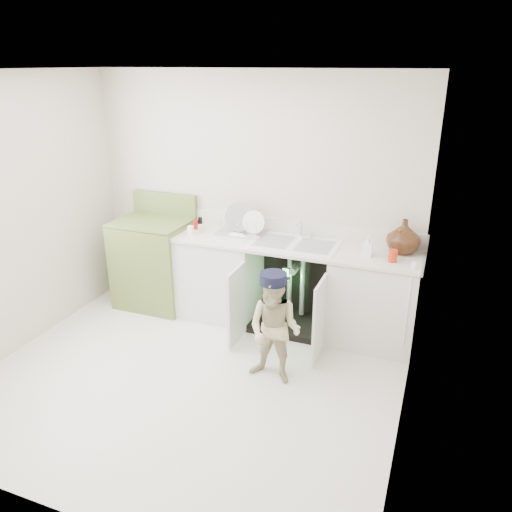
{
  "coord_description": "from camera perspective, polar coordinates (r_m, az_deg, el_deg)",
  "views": [
    {
      "loc": [
        1.84,
        -3.18,
        2.55
      ],
      "look_at": [
        0.34,
        0.7,
        0.93
      ],
      "focal_mm": 35.0,
      "sensor_mm": 36.0,
      "label": 1
    }
  ],
  "objects": [
    {
      "name": "room_shell",
      "position": [
        3.9,
        -8.46,
        1.56
      ],
      "size": [
        6.0,
        5.5,
        1.26
      ],
      "color": "beige",
      "rests_on": "ground"
    },
    {
      "name": "repair_worker",
      "position": [
        4.17,
        2.15,
        -8.26
      ],
      "size": [
        0.5,
        0.81,
        0.98
      ],
      "rotation": [
        0.0,
        0.0,
        -0.1
      ],
      "color": "beige",
      "rests_on": "ground"
    },
    {
      "name": "avocado_stove",
      "position": [
        5.62,
        -11.45,
        -0.59
      ],
      "size": [
        0.78,
        0.65,
        1.21
      ],
      "color": "#5E7031",
      "rests_on": "ground"
    },
    {
      "name": "ground",
      "position": [
        4.48,
        -7.58,
        -13.68
      ],
      "size": [
        3.5,
        3.5,
        0.0
      ],
      "primitive_type": "plane",
      "color": "silver",
      "rests_on": "ground"
    },
    {
      "name": "counter_run",
      "position": [
        5.02,
        4.61,
        -3.23
      ],
      "size": [
        2.44,
        1.02,
        1.22
      ],
      "color": "silver",
      "rests_on": "ground"
    }
  ]
}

